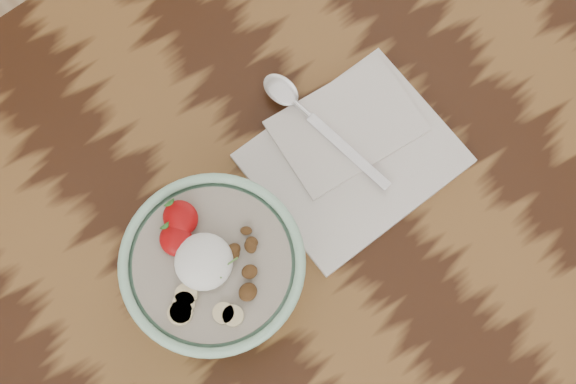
# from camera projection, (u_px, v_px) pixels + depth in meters

# --- Properties ---
(table) EXTENTS (1.60, 0.90, 0.75)m
(table) POSITION_uv_depth(u_px,v_px,m) (335.00, 213.00, 1.05)
(table) COLOR black
(table) RESTS_ON ground
(breakfast_bowl) EXTENTS (0.20, 0.20, 0.13)m
(breakfast_bowl) POSITION_uv_depth(u_px,v_px,m) (215.00, 270.00, 0.87)
(breakfast_bowl) COLOR #9ED5B5
(breakfast_bowl) RESTS_ON table
(napkin) EXTENTS (0.23, 0.20, 0.01)m
(napkin) POSITION_uv_depth(u_px,v_px,m) (352.00, 152.00, 0.97)
(napkin) COLOR white
(napkin) RESTS_ON table
(spoon) EXTENTS (0.05, 0.20, 0.01)m
(spoon) POSITION_uv_depth(u_px,v_px,m) (298.00, 105.00, 0.97)
(spoon) COLOR silver
(spoon) RESTS_ON napkin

